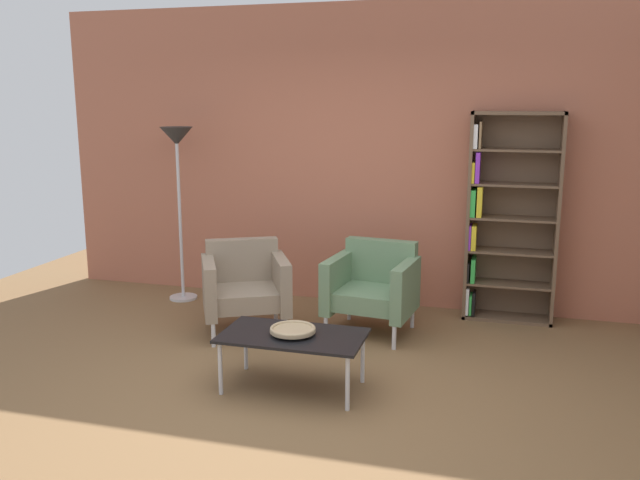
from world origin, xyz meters
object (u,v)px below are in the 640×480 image
coffee_table_low (293,339)px  decorative_bowl (293,330)px  armchair_spare_guest (245,285)px  floor_lamp_torchiere (177,157)px  bookshelf_tall (506,218)px  armchair_corner_red (373,286)px

coffee_table_low → decorative_bowl: size_ratio=3.12×
armchair_spare_guest → floor_lamp_torchiere: floor_lamp_torchiere is taller
bookshelf_tall → armchair_spare_guest: (-2.16, -0.98, -0.54)m
floor_lamp_torchiere → coffee_table_low: bearing=-45.1°
bookshelf_tall → armchair_spare_guest: bearing=-155.7°
decorative_bowl → floor_lamp_torchiere: 2.69m
armchair_corner_red → armchair_spare_guest: size_ratio=0.85×
decorative_bowl → floor_lamp_torchiere: bearing=134.9°
decorative_bowl → coffee_table_low: bearing=-76.0°
armchair_spare_guest → floor_lamp_torchiere: size_ratio=0.53×
decorative_bowl → floor_lamp_torchiere: size_ratio=0.18×
floor_lamp_torchiere → armchair_corner_red: bearing=-12.0°
armchair_spare_guest → floor_lamp_torchiere: (-0.98, 0.72, 1.03)m
decorative_bowl → armchair_spare_guest: size_ratio=0.35×
coffee_table_low → floor_lamp_torchiere: size_ratio=0.57×
bookshelf_tall → armchair_spare_guest: size_ratio=2.05×
coffee_table_low → floor_lamp_torchiere: (-1.76, 1.76, 1.08)m
bookshelf_tall → decorative_bowl: bookshelf_tall is taller
coffee_table_low → floor_lamp_torchiere: floor_lamp_torchiere is taller
bookshelf_tall → decorative_bowl: (-1.38, -2.02, -0.52)m
coffee_table_low → armchair_corner_red: bearing=77.1°
decorative_bowl → armchair_corner_red: (0.30, 1.32, -0.02)m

